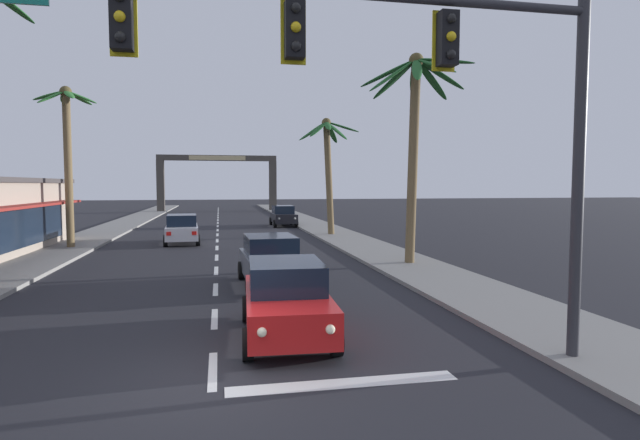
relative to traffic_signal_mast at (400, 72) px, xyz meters
name	(u,v)px	position (x,y,z in m)	size (l,w,h in m)	color
ground_plane	(212,380)	(-3.21, 0.43, -5.30)	(220.00, 220.00, 0.00)	#232328
sidewalk_right	(352,241)	(4.59, 20.43, -5.23)	(3.20, 110.00, 0.14)	gray
sidewalk_left	(66,248)	(-11.01, 20.43, -5.23)	(3.20, 110.00, 0.14)	gray
lane_markings	(225,246)	(-2.80, 20.21, -5.30)	(4.28, 86.89, 0.01)	silver
traffic_signal_mast	(400,72)	(0.00, 0.00, 0.00)	(10.92, 0.41, 7.50)	#2D2D33
sedan_lead_at_stop_bar	(286,299)	(-1.62, 2.73, -4.45)	(2.10, 4.51, 1.68)	red
sedan_third_in_queue	(271,260)	(-1.38, 8.59, -4.45)	(2.10, 4.51, 1.68)	#4C515B
sedan_oncoming_far	(182,229)	(-5.19, 21.88, -4.45)	(2.14, 4.52, 1.68)	silver
sedan_parked_nearest_kerb	(283,216)	(2.08, 33.15, -4.45)	(1.99, 4.47, 1.68)	black
palm_left_third	(67,142)	(-10.73, 20.21, 0.27)	(3.27, 3.18, 8.46)	brown
palm_right_second	(415,116)	(4.91, 11.66, 0.93)	(4.51, 4.53, 8.77)	brown
palm_right_third	(328,155)	(3.94, 24.41, 0.03)	(4.16, 4.31, 7.74)	brown
town_gateway_arch	(218,175)	(-3.21, 57.61, -0.72)	(14.84, 0.90, 7.11)	#423D38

